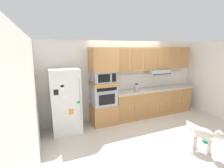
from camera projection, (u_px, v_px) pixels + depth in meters
ground_plane at (142, 128)px, 4.85m from camera, size 9.60×9.60×0.00m
back_kitchen_wall at (125, 79)px, 5.58m from camera, size 6.20×0.12×2.50m
side_panel_left at (32, 98)px, 3.52m from camera, size 0.12×7.10×2.50m
side_panel_right at (213, 79)px, 5.65m from camera, size 0.12×7.10×2.50m
refrigerator at (65, 101)px, 4.50m from camera, size 0.76×0.73×1.76m
oven_base_cabinet at (104, 114)px, 5.11m from camera, size 0.74×0.62×0.60m
built_in_oven at (104, 95)px, 4.98m from camera, size 0.70×0.62×0.60m
appliance_mid_shelf at (103, 84)px, 4.91m from camera, size 0.74×0.62×0.10m
microwave at (103, 77)px, 4.86m from camera, size 0.64×0.54×0.32m
appliance_upper_cabinet at (103, 59)px, 4.75m from camera, size 0.74×0.62×0.68m
lower_cabinet_run at (153, 102)px, 5.78m from camera, size 2.92×0.63×0.88m
countertop_slab at (154, 89)px, 5.68m from camera, size 2.96×0.64×0.04m
backsplash_panel at (149, 80)px, 5.88m from camera, size 2.96×0.02×0.50m
upper_cabinet_with_hood at (153, 59)px, 5.58m from camera, size 2.92×0.48×0.88m
screwdriver at (149, 89)px, 5.60m from camera, size 0.16×0.15×0.03m
electric_kettle at (137, 88)px, 5.34m from camera, size 0.17×0.17×0.24m
dog at (207, 135)px, 3.68m from camera, size 0.41×0.74×0.60m
dog_food_bowl at (207, 141)px, 4.12m from camera, size 0.20×0.20×0.06m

